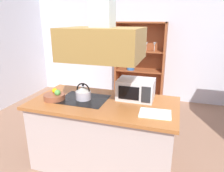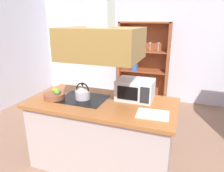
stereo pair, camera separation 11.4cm
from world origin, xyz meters
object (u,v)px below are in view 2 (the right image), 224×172
dish_cabinet (144,67)px  kettle (83,92)px  fruit_bowl (54,95)px  cutting_board (153,114)px  microwave (135,89)px

dish_cabinet → kettle: size_ratio=8.44×
kettle → fruit_bowl: (-0.35, -0.12, -0.05)m
fruit_bowl → cutting_board: bearing=-2.4°
cutting_board → microwave: size_ratio=0.74×
dish_cabinet → fruit_bowl: bearing=-103.4°
dish_cabinet → fruit_bowl: dish_cabinet is taller
cutting_board → fruit_bowl: size_ratio=1.27×
cutting_board → fruit_bowl: bearing=177.6°
dish_cabinet → microwave: 2.33m
kettle → dish_cabinet: bearing=83.8°
kettle → cutting_board: (0.94, -0.17, -0.08)m
cutting_board → fruit_bowl: fruit_bowl is taller
dish_cabinet → cutting_board: size_ratio=5.39×
dish_cabinet → microwave: (0.36, -2.29, 0.22)m
kettle → microwave: size_ratio=0.47×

